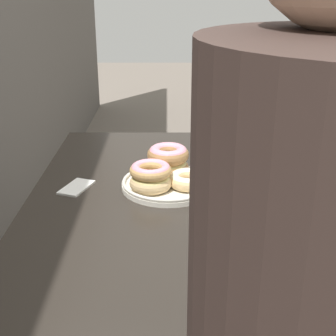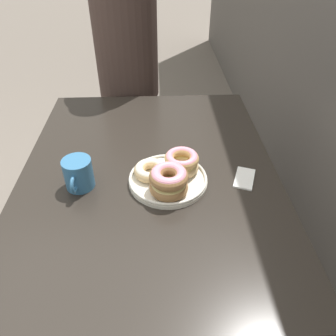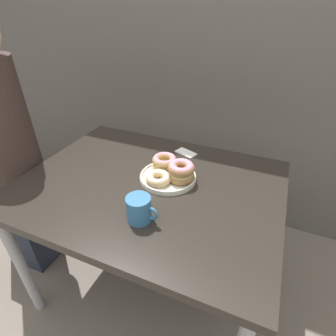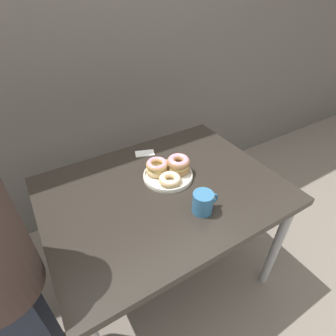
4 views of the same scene
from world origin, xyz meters
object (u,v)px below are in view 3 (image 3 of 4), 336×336
Objects in this scene: dining_table at (150,196)px; donut_plate at (170,171)px; person_figure at (5,158)px; coffee_mug at (139,209)px; napkin at (186,153)px.

dining_table is 0.16m from donut_plate.
coffee_mug is at bearing -7.41° from person_figure.
coffee_mug is at bearing -88.58° from napkin.
person_figure reaches higher than donut_plate.
coffee_mug is (-0.00, -0.30, 0.01)m from donut_plate.
person_figure is 0.95m from napkin.
donut_plate is 2.16× the size of coffee_mug.
donut_plate is 0.19× the size of person_figure.
coffee_mug reaches higher than dining_table.
coffee_mug reaches higher than napkin.
coffee_mug is 0.09× the size of person_figure.
donut_plate reaches higher than dining_table.
napkin reaches higher than dining_table.
coffee_mug is at bearing -71.39° from dining_table.
dining_table is 9.06× the size of coffee_mug.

